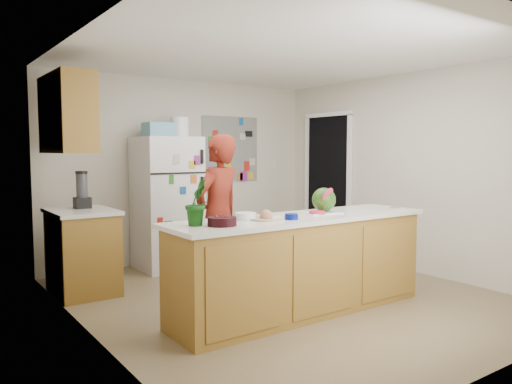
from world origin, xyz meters
TOP-DOWN VIEW (x-y plane):
  - floor at (0.00, 0.00)m, footprint 4.00×4.50m
  - wall_back at (0.00, 2.26)m, footprint 4.00×0.02m
  - wall_left at (-2.01, 0.00)m, footprint 0.02×4.50m
  - wall_right at (2.01, 0.00)m, footprint 0.02×4.50m
  - ceiling at (0.00, 0.00)m, footprint 4.00×4.50m
  - doorway at (1.99, 1.45)m, footprint 0.03×0.85m
  - peninsula_base at (-0.20, -0.50)m, footprint 2.60×0.62m
  - peninsula_top at (-0.20, -0.50)m, footprint 2.68×0.70m
  - side_counter_base at (-1.69, 1.35)m, footprint 0.60×0.80m
  - side_counter_top at (-1.69, 1.35)m, footprint 0.64×0.84m
  - upper_cabinets at (-1.82, 1.30)m, footprint 0.35×1.00m
  - refrigerator at (-0.45, 1.88)m, footprint 0.75×0.70m
  - fridge_top_bin at (-0.55, 1.88)m, footprint 0.35×0.28m
  - photo_collage at (0.75, 2.24)m, footprint 0.95×0.01m
  - person at (-0.57, 0.40)m, footprint 0.72×0.58m
  - blender_appliance at (-1.64, 1.48)m, footprint 0.12×0.12m
  - cutting_board at (0.07, -0.46)m, footprint 0.39×0.31m
  - watermelon at (0.13, -0.44)m, footprint 0.23×0.23m
  - watermelon_slice at (-0.02, -0.51)m, footprint 0.15×0.15m
  - cherry_bowl at (-1.12, -0.59)m, footprint 0.28×0.28m
  - white_bowl at (-0.77, -0.40)m, footprint 0.21×0.21m
  - cobalt_bowl at (-0.43, -0.63)m, footprint 0.15×0.15m
  - plate at (-0.63, -0.53)m, footprint 0.28×0.28m
  - paper_towel at (-0.53, -0.53)m, footprint 0.18×0.16m
  - keys at (1.00, -0.60)m, footprint 0.09×0.07m
  - potted_plant at (-1.28, -0.45)m, footprint 0.26×0.26m

SIDE VIEW (x-z plane):
  - floor at x=0.00m, z-range -0.02..0.00m
  - side_counter_base at x=-1.69m, z-range 0.00..0.86m
  - peninsula_base at x=-0.20m, z-range 0.00..0.88m
  - person at x=-0.57m, z-range 0.00..1.69m
  - refrigerator at x=-0.45m, z-range 0.00..1.70m
  - side_counter_top at x=-1.69m, z-range 0.86..0.90m
  - peninsula_top at x=-0.20m, z-range 0.88..0.92m
  - cutting_board at x=0.07m, z-range 0.92..0.93m
  - keys at x=1.00m, z-range 0.92..0.93m
  - plate at x=-0.63m, z-range 0.92..0.94m
  - paper_towel at x=-0.53m, z-range 0.92..0.94m
  - watermelon_slice at x=-0.02m, z-range 0.93..0.95m
  - cobalt_bowl at x=-0.43m, z-range 0.92..0.97m
  - white_bowl at x=-0.77m, z-range 0.92..0.98m
  - cherry_bowl at x=-1.12m, z-range 0.92..0.99m
  - doorway at x=1.99m, z-range 0.00..2.04m
  - watermelon at x=0.13m, z-range 0.93..1.17m
  - blender_appliance at x=-1.64m, z-range 0.90..1.28m
  - potted_plant at x=-1.28m, z-range 0.92..1.30m
  - wall_back at x=0.00m, z-range 0.00..2.50m
  - wall_left at x=-2.01m, z-range 0.00..2.50m
  - wall_right at x=2.01m, z-range 0.00..2.50m
  - photo_collage at x=0.75m, z-range 1.08..2.02m
  - fridge_top_bin at x=-0.55m, z-range 1.70..1.88m
  - upper_cabinets at x=-1.82m, z-range 1.50..2.30m
  - ceiling at x=0.00m, z-range 2.50..2.52m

